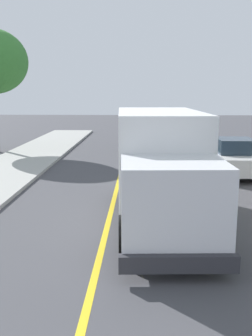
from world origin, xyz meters
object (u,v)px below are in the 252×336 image
(box_truck, at_px, (160,162))
(parked_car_mid, at_px, (166,140))
(parked_car_near, at_px, (176,158))
(parked_van_across, at_px, (234,157))

(box_truck, distance_m, parked_car_mid, 13.04)
(parked_car_near, relative_size, parked_car_mid, 1.01)
(box_truck, relative_size, parked_car_mid, 1.64)
(box_truck, bearing_deg, parked_car_near, 80.99)
(parked_car_mid, bearing_deg, box_truck, -94.24)
(box_truck, relative_size, parked_car_near, 1.63)
(parked_car_mid, bearing_deg, parked_van_across, -66.35)
(box_truck, height_order, parked_car_near, box_truck)
(parked_car_mid, relative_size, parked_van_across, 1.01)
(box_truck, xyz_separation_m, parked_van_across, (3.69, 6.74, -0.97))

